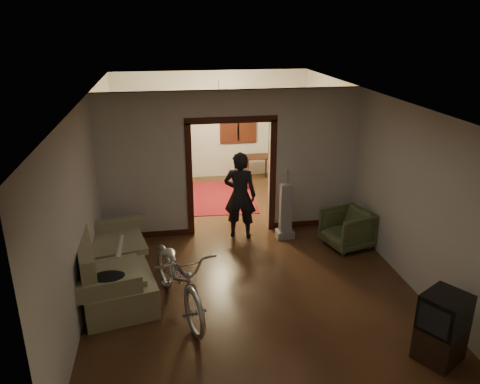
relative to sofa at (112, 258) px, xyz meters
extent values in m
cube|color=#371F11|center=(2.15, 1.07, -0.51)|extent=(5.00, 8.50, 0.01)
cube|color=white|center=(2.15, 1.07, 2.29)|extent=(5.00, 8.50, 0.01)
cube|color=beige|center=(2.15, 5.32, 0.89)|extent=(5.00, 0.02, 2.80)
cube|color=beige|center=(-0.35, 1.07, 0.89)|extent=(0.02, 8.50, 2.80)
cube|color=beige|center=(4.65, 1.07, 0.89)|extent=(0.02, 8.50, 2.80)
cube|color=beige|center=(2.15, 1.82, 0.89)|extent=(5.00, 0.14, 2.80)
cube|color=#37150C|center=(2.15, 1.82, 0.59)|extent=(1.74, 0.20, 2.32)
cube|color=black|center=(2.85, 5.28, 1.04)|extent=(0.98, 0.06, 1.28)
sphere|color=#FFE0A5|center=(2.15, 3.57, 1.84)|extent=(0.24, 0.24, 0.24)
cube|color=silver|center=(3.20, 1.74, 0.74)|extent=(0.08, 0.01, 0.12)
cube|color=olive|center=(0.00, 0.00, 0.00)|extent=(1.46, 2.39, 1.03)
cylinder|color=beige|center=(0.10, 0.30, 0.02)|extent=(0.10, 0.81, 0.10)
ellipsoid|color=black|center=(0.05, -0.91, 0.17)|extent=(0.52, 0.39, 0.15)
imported|color=silver|center=(1.00, -0.76, 0.03)|extent=(1.26, 2.19, 1.09)
imported|color=#4B5731|center=(4.16, 0.75, -0.16)|extent=(0.96, 0.94, 0.71)
cube|color=black|center=(4.14, -2.37, -0.28)|extent=(0.69, 0.67, 0.47)
cube|color=black|center=(4.14, -2.37, 0.17)|extent=(0.69, 0.67, 0.45)
cube|color=gray|center=(3.13, 1.33, 0.03)|extent=(0.35, 0.29, 1.09)
imported|color=black|center=(2.27, 1.52, 0.34)|extent=(0.72, 0.58, 1.70)
cube|color=maroon|center=(2.09, 3.70, -0.50)|extent=(1.81, 2.31, 0.02)
cube|color=black|center=(0.77, 4.74, 0.49)|extent=(1.03, 0.60, 2.01)
sphere|color=#1E5972|center=(0.77, 4.74, 1.43)|extent=(0.27, 0.27, 0.27)
cube|color=black|center=(3.15, 4.77, -0.18)|extent=(0.90, 0.52, 0.66)
cube|color=black|center=(2.75, 4.28, -0.11)|extent=(0.41, 0.41, 0.81)
camera|label=1|loc=(0.91, -6.69, 3.48)|focal=35.00mm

